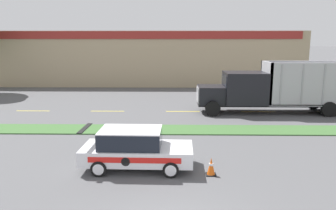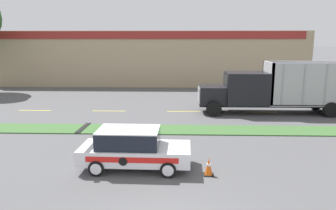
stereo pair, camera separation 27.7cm
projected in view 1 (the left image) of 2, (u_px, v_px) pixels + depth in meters
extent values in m
cube|color=#3D6633|center=(171.00, 130.00, 18.50)|extent=(120.00, 2.01, 0.06)
cube|color=yellow|center=(33.00, 111.00, 23.59)|extent=(2.40, 0.14, 0.01)
cube|color=yellow|center=(108.00, 111.00, 23.50)|extent=(2.40, 0.14, 0.01)
cube|color=yellow|center=(183.00, 111.00, 23.40)|extent=(2.40, 0.14, 0.01)
cube|color=yellow|center=(258.00, 112.00, 23.31)|extent=(2.40, 0.14, 0.01)
cube|color=yellow|center=(335.00, 112.00, 23.21)|extent=(2.40, 0.14, 0.01)
cube|color=black|center=(280.00, 104.00, 22.96)|extent=(11.59, 1.39, 0.18)
cube|color=black|center=(211.00, 94.00, 22.91)|extent=(1.82, 2.07, 1.19)
cube|color=#B7B7BC|center=(198.00, 94.00, 22.93)|extent=(0.06, 1.77, 1.01)
cube|color=black|center=(244.00, 88.00, 22.78)|extent=(2.81, 2.53, 2.16)
cube|color=black|center=(224.00, 82.00, 22.73)|extent=(0.04, 2.15, 0.97)
cylinder|color=silver|center=(270.00, 79.00, 21.82)|extent=(0.14, 0.14, 1.34)
cube|color=#ADADB2|center=(314.00, 102.00, 22.89)|extent=(6.96, 2.53, 0.12)
cube|color=#ADADB2|center=(266.00, 82.00, 22.68)|extent=(0.16, 2.53, 2.82)
cube|color=#ADADB2|center=(323.00, 84.00, 21.45)|extent=(6.96, 0.16, 2.82)
cube|color=#ADADB2|center=(309.00, 80.00, 23.78)|extent=(6.96, 0.16, 2.82)
cube|color=#99999E|center=(281.00, 85.00, 21.41)|extent=(0.10, 0.04, 2.68)
cube|color=#99999E|center=(303.00, 85.00, 21.38)|extent=(0.10, 0.04, 2.68)
cube|color=#99999E|center=(324.00, 85.00, 21.36)|extent=(0.10, 0.04, 2.68)
cylinder|color=black|center=(213.00, 109.00, 21.84)|extent=(1.01, 0.30, 1.01)
cylinder|color=black|center=(209.00, 102.00, 24.28)|extent=(1.01, 0.30, 1.01)
cylinder|color=black|center=(330.00, 102.00, 24.13)|extent=(1.01, 0.30, 1.01)
cylinder|color=black|center=(329.00, 109.00, 21.70)|extent=(1.01, 0.30, 1.01)
cylinder|color=black|center=(313.00, 102.00, 24.15)|extent=(1.01, 0.30, 1.01)
cube|color=white|center=(138.00, 153.00, 12.90)|extent=(4.35, 1.95, 0.60)
cube|color=black|center=(131.00, 138.00, 12.80)|extent=(2.41, 1.68, 0.64)
cube|color=white|center=(131.00, 130.00, 12.73)|extent=(2.41, 1.68, 0.04)
cube|color=black|center=(85.00, 128.00, 12.79)|extent=(0.23, 1.49, 0.03)
cube|color=red|center=(134.00, 160.00, 11.98)|extent=(3.45, 0.09, 0.21)
cylinder|color=black|center=(125.00, 162.00, 12.00)|extent=(0.33, 0.02, 0.33)
cylinder|color=black|center=(171.00, 170.00, 12.04)|extent=(0.60, 0.21, 0.60)
cylinder|color=silver|center=(171.00, 171.00, 11.94)|extent=(0.42, 0.02, 0.42)
cylinder|color=black|center=(172.00, 153.00, 13.78)|extent=(0.60, 0.21, 0.60)
cylinder|color=silver|center=(172.00, 153.00, 13.88)|extent=(0.42, 0.02, 0.42)
cylinder|color=black|center=(99.00, 169.00, 12.15)|extent=(0.60, 0.21, 0.60)
cylinder|color=silver|center=(98.00, 170.00, 12.04)|extent=(0.42, 0.02, 0.42)
cylinder|color=black|center=(109.00, 153.00, 13.88)|extent=(0.60, 0.21, 0.60)
cylinder|color=silver|center=(110.00, 152.00, 13.99)|extent=(0.42, 0.02, 0.42)
cube|color=black|center=(211.00, 174.00, 12.33)|extent=(0.39, 0.39, 0.03)
cone|color=#EA5B14|center=(211.00, 166.00, 12.26)|extent=(0.30, 0.30, 0.64)
cylinder|color=white|center=(211.00, 164.00, 12.25)|extent=(0.16, 0.16, 0.08)
cube|color=tan|center=(149.00, 57.00, 40.67)|extent=(34.77, 12.00, 6.01)
cube|color=maroon|center=(144.00, 35.00, 34.24)|extent=(33.03, 0.10, 0.80)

